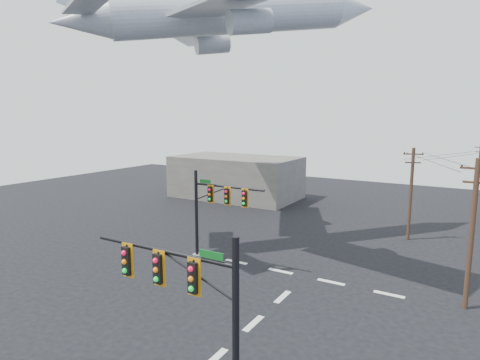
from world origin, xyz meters
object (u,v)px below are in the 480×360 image
Objects in this scene: signal_mast_far at (211,213)px; airliner at (231,16)px; utility_pole_a at (472,232)px; signal_mast_near at (196,315)px; utility_pole_d at (479,168)px; utility_pole_b at (411,192)px.

airliner reaches higher than signal_mast_far.
signal_mast_near is at bearing -112.87° from utility_pole_a.
signal_mast_far is 0.80× the size of utility_pole_a.
utility_pole_a is (8.83, 15.87, 0.58)m from signal_mast_near.
utility_pole_d is (18.17, 45.08, -0.18)m from signal_mast_far.
airliner is (-19.77, -39.42, 16.43)m from utility_pole_d.
airliner is (-19.46, 3.85, 15.57)m from utility_pole_a.
utility_pole_a is at bearing 60.90° from signal_mast_near.
signal_mast_far is 48.60m from utility_pole_d.
signal_mast_far is 0.85× the size of utility_pole_b.
signal_mast_far is 17.28m from airliner.
signal_mast_far is at bearing -124.90° from airliner.
airliner reaches higher than utility_pole_b.
airliner reaches higher than signal_mast_near.
signal_mast_near is 29.43m from utility_pole_b.
airliner is at bearing 118.33° from signal_mast_near.
signal_mast_near is 16.72m from signal_mast_far.
signal_mast_near is at bearing -57.29° from signal_mast_far.
signal_mast_far is 19.72m from utility_pole_b.
signal_mast_near is 27.62m from airliner.
utility_pole_a is (17.87, 1.80, 0.68)m from signal_mast_far.
utility_pole_a reaches higher than signal_mast_far.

